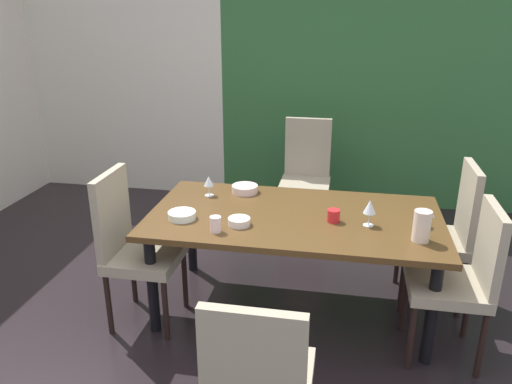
{
  "coord_description": "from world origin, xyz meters",
  "views": [
    {
      "loc": [
        0.73,
        -2.5,
        1.99
      ],
      "look_at": [
        0.17,
        0.5,
        0.85
      ],
      "focal_mm": 35.0,
      "sensor_mm": 36.0,
      "label": 1
    }
  ],
  "objects": [
    {
      "name": "ground_plane",
      "position": [
        0.0,
        0.0,
        -0.01
      ],
      "size": [
        5.68,
        5.39,
        0.02
      ],
      "primitive_type": "cube",
      "color": "black"
    },
    {
      "name": "back_panel_interior",
      "position": [
        -1.71,
        2.65,
        1.28
      ],
      "size": [
        2.26,
        0.1,
        2.56
      ],
      "primitive_type": "cube",
      "color": "silver",
      "rests_on": "ground_plane"
    },
    {
      "name": "garden_window_panel",
      "position": [
        1.13,
        2.65,
        1.28
      ],
      "size": [
        3.42,
        0.1,
        2.56
      ],
      "primitive_type": "cube",
      "color": "#316734",
      "rests_on": "ground_plane"
    },
    {
      "name": "dining_table",
      "position": [
        0.43,
        0.49,
        0.64
      ],
      "size": [
        1.89,
        1.01,
        0.71
      ],
      "color": "#52381B",
      "rests_on": "ground_plane"
    },
    {
      "name": "chair_right_far",
      "position": [
        1.44,
        0.79,
        0.56
      ],
      "size": [
        0.44,
        0.44,
        1.02
      ],
      "rotation": [
        0.0,
        0.0,
        1.57
      ],
      "color": "tan",
      "rests_on": "ground_plane"
    },
    {
      "name": "chair_head_near",
      "position": [
        0.43,
        -0.86,
        0.54
      ],
      "size": [
        0.44,
        0.44,
        0.95
      ],
      "color": "tan",
      "rests_on": "ground_plane"
    },
    {
      "name": "chair_head_far",
      "position": [
        0.39,
        1.84,
        0.57
      ],
      "size": [
        0.44,
        0.45,
        1.04
      ],
      "rotation": [
        0.0,
        0.0,
        3.14
      ],
      "color": "tan",
      "rests_on": "ground_plane"
    },
    {
      "name": "chair_left_near",
      "position": [
        -0.58,
        0.19,
        0.56
      ],
      "size": [
        0.44,
        0.44,
        1.03
      ],
      "rotation": [
        0.0,
        0.0,
        -1.57
      ],
      "color": "tan",
      "rests_on": "ground_plane"
    },
    {
      "name": "chair_right_near",
      "position": [
        1.44,
        0.19,
        0.54
      ],
      "size": [
        0.44,
        0.44,
        0.97
      ],
      "rotation": [
        0.0,
        0.0,
        1.57
      ],
      "color": "tan",
      "rests_on": "ground_plane"
    },
    {
      "name": "wine_glass_north",
      "position": [
        -0.21,
        0.72,
        0.82
      ],
      "size": [
        0.07,
        0.07,
        0.15
      ],
      "color": "silver",
      "rests_on": "dining_table"
    },
    {
      "name": "wine_glass_near_window",
      "position": [
        0.9,
        0.4,
        0.83
      ],
      "size": [
        0.08,
        0.08,
        0.17
      ],
      "color": "silver",
      "rests_on": "dining_table"
    },
    {
      "name": "serving_bowl_east",
      "position": [
        0.02,
        0.84,
        0.74
      ],
      "size": [
        0.19,
        0.19,
        0.05
      ],
      "primitive_type": "cylinder",
      "color": "beige",
      "rests_on": "dining_table"
    },
    {
      "name": "serving_bowl_near_shelf",
      "position": [
        -0.27,
        0.29,
        0.74
      ],
      "size": [
        0.18,
        0.18,
        0.05
      ],
      "primitive_type": "cylinder",
      "color": "white",
      "rests_on": "dining_table"
    },
    {
      "name": "serving_bowl_rear",
      "position": [
        0.11,
        0.26,
        0.74
      ],
      "size": [
        0.14,
        0.14,
        0.05
      ],
      "primitive_type": "cylinder",
      "color": "white",
      "rests_on": "dining_table"
    },
    {
      "name": "cup_corner",
      "position": [
        1.21,
        0.46,
        0.75
      ],
      "size": [
        0.07,
        0.07,
        0.08
      ],
      "primitive_type": "cylinder",
      "color": "#F1EFC7",
      "rests_on": "dining_table"
    },
    {
      "name": "cup_right",
      "position": [
        -0.01,
        0.14,
        0.76
      ],
      "size": [
        0.07,
        0.07,
        0.1
      ],
      "primitive_type": "cylinder",
      "color": "white",
      "rests_on": "dining_table"
    },
    {
      "name": "cup_front",
      "position": [
        0.68,
        0.43,
        0.75
      ],
      "size": [
        0.08,
        0.08,
        0.08
      ],
      "primitive_type": "cylinder",
      "color": "red",
      "rests_on": "dining_table"
    },
    {
      "name": "pitcher_left",
      "position": [
        1.19,
        0.24,
        0.81
      ],
      "size": [
        0.11,
        0.1,
        0.19
      ],
      "color": "beige",
      "rests_on": "dining_table"
    }
  ]
}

